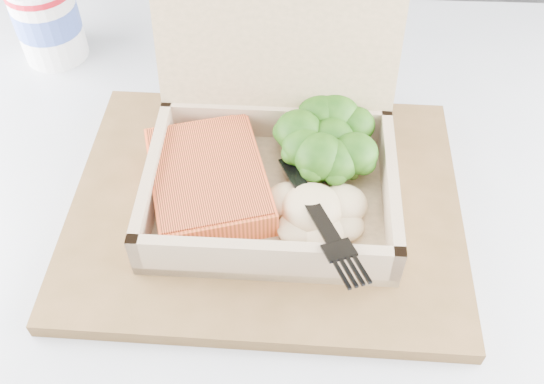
# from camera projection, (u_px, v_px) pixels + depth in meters

# --- Properties ---
(cafe_table) EXTENTS (0.90, 0.90, 0.74)m
(cafe_table) POSITION_uv_depth(u_px,v_px,m) (268.00, 346.00, 0.70)
(cafe_table) COLOR black
(cafe_table) RESTS_ON floor
(serving_tray) EXTENTS (0.38, 0.31, 0.02)m
(serving_tray) POSITION_uv_depth(u_px,v_px,m) (266.00, 205.00, 0.58)
(serving_tray) COLOR brown
(serving_tray) RESTS_ON cafe_table
(takeout_container) EXTENTS (0.24, 0.22, 0.21)m
(takeout_container) POSITION_uv_depth(u_px,v_px,m) (273.00, 136.00, 0.55)
(takeout_container) COLOR tan
(takeout_container) RESTS_ON serving_tray
(salmon_fillet) EXTENTS (0.14, 0.16, 0.03)m
(salmon_fillet) POSITION_uv_depth(u_px,v_px,m) (208.00, 180.00, 0.55)
(salmon_fillet) COLOR orange
(salmon_fillet) RESTS_ON takeout_container
(broccoli_pile) EXTENTS (0.11, 0.11, 0.04)m
(broccoli_pile) POSITION_uv_depth(u_px,v_px,m) (331.00, 143.00, 0.58)
(broccoli_pile) COLOR #336817
(broccoli_pile) RESTS_ON takeout_container
(mashed_potatoes) EXTENTS (0.09, 0.08, 0.03)m
(mashed_potatoes) POSITION_uv_depth(u_px,v_px,m) (312.00, 208.00, 0.53)
(mashed_potatoes) COLOR #D4BB89
(mashed_potatoes) RESTS_ON takeout_container
(plastic_fork) EXTENTS (0.09, 0.16, 0.02)m
(plastic_fork) POSITION_uv_depth(u_px,v_px,m) (299.00, 179.00, 0.54)
(plastic_fork) COLOR black
(plastic_fork) RESTS_ON mashed_potatoes
(paper_cup) EXTENTS (0.08, 0.08, 0.10)m
(paper_cup) POSITION_uv_depth(u_px,v_px,m) (47.00, 18.00, 0.70)
(paper_cup) COLOR white
(paper_cup) RESTS_ON cafe_table
(receipt) EXTENTS (0.12, 0.15, 0.00)m
(receipt) POSITION_uv_depth(u_px,v_px,m) (277.00, 82.00, 0.71)
(receipt) COLOR white
(receipt) RESTS_ON cafe_table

